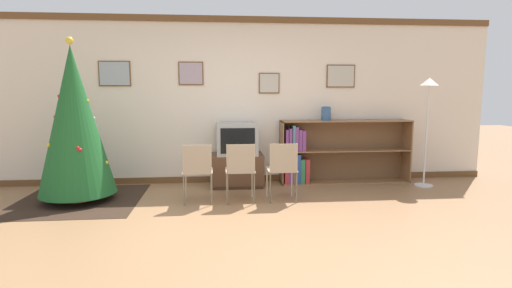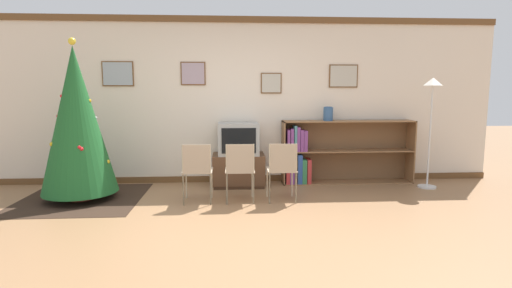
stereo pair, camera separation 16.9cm
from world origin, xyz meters
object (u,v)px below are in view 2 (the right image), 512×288
folding_chair_left (197,169)px  vase (328,113)px  folding_chair_right (282,168)px  television (238,139)px  christmas_tree (77,121)px  tv_console (239,170)px  bookshelf (325,154)px  folding_chair_center (240,169)px  standing_lamp (432,104)px

folding_chair_left → vase: bearing=27.8°
folding_chair_left → vase: size_ratio=3.60×
folding_chair_right → vase: size_ratio=3.60×
television → folding_chair_left: 1.16m
christmas_tree → tv_console: (2.24, 0.66, -0.85)m
folding_chair_right → bookshelf: size_ratio=0.38×
folding_chair_center → bookshelf: size_ratio=0.38×
tv_console → folding_chair_right: bearing=-59.2°
tv_console → folding_chair_right: 1.15m
television → vase: size_ratio=2.80×
folding_chair_left → vase: vase is taller
folding_chair_center → vase: size_ratio=3.60×
christmas_tree → folding_chair_left: (1.66, -0.31, -0.64)m
folding_chair_left → television: bearing=59.1°
christmas_tree → bookshelf: bearing=12.0°
television → standing_lamp: (2.97, -0.31, 0.55)m
folding_chair_right → standing_lamp: size_ratio=0.48×
christmas_tree → folding_chair_center: size_ratio=2.71×
christmas_tree → folding_chair_right: christmas_tree is taller
christmas_tree → television: size_ratio=3.49×
tv_console → folding_chair_right: size_ratio=1.00×
television → bookshelf: bearing=4.8°
christmas_tree → television: (2.24, 0.66, -0.35)m
television → vase: vase is taller
folding_chair_right → standing_lamp: standing_lamp is taller
vase → standing_lamp: bearing=-15.5°
folding_chair_left → vase: 2.40m
christmas_tree → folding_chair_right: bearing=-6.3°
folding_chair_right → bookshelf: bearing=51.8°
vase → television: bearing=-175.8°
christmas_tree → folding_chair_left: 1.81m
folding_chair_center → vase: bearing=36.3°
bookshelf → standing_lamp: 1.80m
folding_chair_left → bookshelf: 2.28m
standing_lamp → television: bearing=174.0°
folding_chair_right → tv_console: bearing=120.8°
christmas_tree → folding_chair_center: christmas_tree is taller
tv_console → television: size_ratio=1.28×
television → standing_lamp: size_ratio=0.37×
standing_lamp → vase: bearing=164.5°
folding_chair_center → folding_chair_right: (0.58, 0.00, 0.00)m
folding_chair_right → vase: vase is taller
television → folding_chair_right: television is taller
bookshelf → standing_lamp: (1.54, -0.43, 0.83)m
folding_chair_center → vase: (1.46, 1.07, 0.68)m
tv_console → folding_chair_left: folding_chair_left is taller
television → folding_chair_center: bearing=-90.0°
television → folding_chair_left: (-0.58, -0.96, -0.29)m
christmas_tree → vase: christmas_tree is taller
television → folding_chair_right: size_ratio=0.78×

